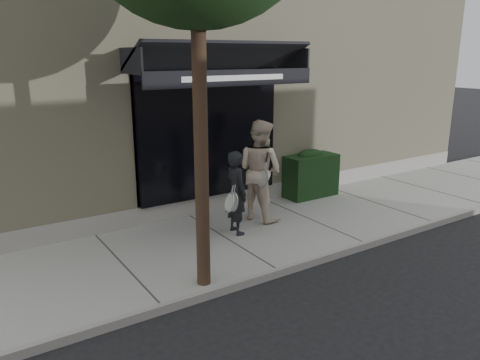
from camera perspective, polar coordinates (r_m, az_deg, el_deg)
ground at (r=9.93m, az=8.31°, el=-5.30°), size 80.00×80.00×0.00m
sidewalk at (r=9.91m, az=8.32°, el=-4.97°), size 20.00×3.00×0.12m
curb at (r=8.89m, az=14.97°, el=-7.69°), size 20.00×0.10×0.14m
building_facade at (r=13.42m, az=-5.63°, el=12.09°), size 14.30×8.04×5.64m
hedge at (r=11.32m, az=8.47°, el=0.77°), size 1.30×0.70×1.14m
pedestrian_front at (r=8.77m, az=-0.46°, el=-1.56°), size 0.67×0.79×1.60m
pedestrian_back at (r=9.51m, az=2.45°, el=1.21°), size 1.01×1.17×2.06m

